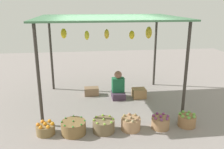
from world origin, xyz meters
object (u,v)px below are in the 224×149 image
at_px(wooden_crate_near_vendor, 92,91).
at_px(basket_oranges, 46,129).
at_px(vendor_person, 118,88).
at_px(basket_green_chilies, 74,127).
at_px(basket_limes, 104,126).
at_px(wooden_crate_stacked_rear, 139,93).
at_px(basket_potatoes, 131,124).
at_px(basket_green_apples, 187,120).
at_px(basket_purple_onions, 160,122).

bearing_deg(wooden_crate_near_vendor, basket_oranges, -116.82).
distance_m(vendor_person, basket_green_chilies, 2.17).
relative_size(basket_limes, wooden_crate_stacked_rear, 1.24).
bearing_deg(wooden_crate_stacked_rear, wooden_crate_near_vendor, 165.44).
distance_m(basket_potatoes, wooden_crate_stacked_rear, 1.85).
distance_m(basket_oranges, wooden_crate_stacked_rear, 2.91).
distance_m(vendor_person, wooden_crate_near_vendor, 0.81).
bearing_deg(vendor_person, basket_limes, -107.87).
bearing_deg(basket_oranges, wooden_crate_near_vendor, 63.18).
bearing_deg(basket_limes, wooden_crate_near_vendor, 94.22).
bearing_deg(wooden_crate_stacked_rear, basket_oranges, -144.24).
bearing_deg(basket_potatoes, basket_green_apples, 0.20).
bearing_deg(wooden_crate_near_vendor, vendor_person, -22.27).
relative_size(basket_potatoes, basket_purple_onions, 1.07).
bearing_deg(basket_limes, basket_purple_onions, -0.61).
xyz_separation_m(wooden_crate_near_vendor, wooden_crate_stacked_rear, (1.33, -0.35, 0.01)).
distance_m(vendor_person, wooden_crate_stacked_rear, 0.62).
height_order(basket_green_apples, wooden_crate_stacked_rear, basket_green_apples).
distance_m(basket_oranges, basket_green_chilies, 0.57).
bearing_deg(basket_oranges, wooden_crate_stacked_rear, 35.76).
relative_size(basket_green_chilies, basket_green_apples, 1.32).
bearing_deg(basket_purple_onions, wooden_crate_stacked_rear, 91.53).
distance_m(basket_oranges, basket_purple_onions, 2.41).
height_order(basket_green_apples, wooden_crate_near_vendor, basket_green_apples).
xyz_separation_m(basket_purple_onions, basket_green_apples, (0.60, 0.02, -0.00)).
relative_size(vendor_person, wooden_crate_near_vendor, 1.91).
height_order(basket_potatoes, basket_green_apples, basket_potatoes).
relative_size(basket_green_chilies, wooden_crate_near_vendor, 1.24).
bearing_deg(basket_purple_onions, basket_green_apples, 2.27).
bearing_deg(basket_oranges, basket_green_apples, -0.74).
bearing_deg(wooden_crate_stacked_rear, basket_green_apples, -69.49).
height_order(basket_potatoes, basket_purple_onions, basket_potatoes).
xyz_separation_m(basket_green_chilies, basket_potatoes, (1.20, 0.01, 0.00)).
distance_m(vendor_person, basket_potatoes, 1.80).
relative_size(basket_oranges, basket_green_apples, 0.98).
bearing_deg(basket_green_chilies, basket_purple_onions, -0.38).
bearing_deg(basket_purple_onions, basket_limes, 179.39).
distance_m(basket_green_chilies, basket_potatoes, 1.20).
height_order(vendor_person, basket_potatoes, vendor_person).
relative_size(basket_green_chilies, basket_potatoes, 1.24).
height_order(basket_limes, wooden_crate_stacked_rear, basket_limes).
xyz_separation_m(basket_potatoes, basket_green_apples, (1.25, 0.00, -0.00)).
xyz_separation_m(basket_limes, wooden_crate_near_vendor, (-0.15, 2.10, -0.02)).
relative_size(basket_green_apples, wooden_crate_stacked_rear, 1.04).
distance_m(vendor_person, basket_green_apples, 2.19).
xyz_separation_m(vendor_person, basket_potatoes, (-0.00, -1.79, -0.16)).
bearing_deg(basket_green_apples, wooden_crate_stacked_rear, 110.51).
bearing_deg(basket_green_chilies, basket_limes, 0.06).
distance_m(basket_oranges, wooden_crate_near_vendor, 2.30).
bearing_deg(basket_potatoes, wooden_crate_near_vendor, 109.29).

